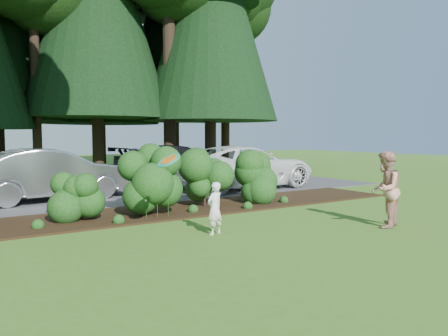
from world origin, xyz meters
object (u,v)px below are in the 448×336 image
(car_silver_wagon, at_px, (51,174))
(frisbee, at_px, (169,160))
(car_dark_suv, at_px, (177,164))
(car_white_suv, at_px, (244,167))
(adult, at_px, (385,189))
(child, at_px, (215,208))

(car_silver_wagon, xyz_separation_m, frisbee, (0.92, -6.69, 0.75))
(car_dark_suv, distance_m, frisbee, 10.63)
(car_white_suv, xyz_separation_m, frisbee, (-6.11, -5.96, 0.74))
(car_white_suv, distance_m, adult, 7.77)
(car_dark_suv, bearing_deg, adult, 172.60)
(car_silver_wagon, distance_m, adult, 10.03)
(car_silver_wagon, distance_m, child, 7.14)
(child, xyz_separation_m, adult, (3.67, -1.48, 0.31))
(car_silver_wagon, bearing_deg, car_white_suv, -103.13)
(car_silver_wagon, distance_m, frisbee, 6.79)
(car_white_suv, distance_m, frisbee, 8.57)
(car_white_suv, relative_size, adult, 3.44)
(child, distance_m, frisbee, 1.44)
(car_silver_wagon, xyz_separation_m, car_dark_suv, (5.83, 2.71, -0.00))
(car_dark_suv, xyz_separation_m, adult, (-0.27, -11.07, 0.02))
(car_white_suv, bearing_deg, car_silver_wagon, 81.28)
(child, bearing_deg, adult, 140.38)
(car_white_suv, height_order, car_dark_suv, car_white_suv)
(adult, xyz_separation_m, frisbee, (-4.63, 1.67, 0.73))
(car_white_suv, relative_size, car_dark_suv, 1.06)
(car_white_suv, distance_m, child, 8.02)
(car_silver_wagon, xyz_separation_m, car_white_suv, (7.03, -0.73, 0.01))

